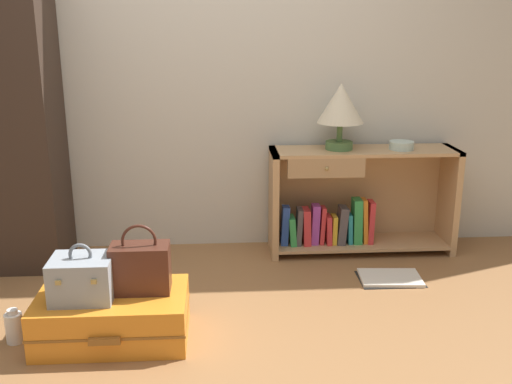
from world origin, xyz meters
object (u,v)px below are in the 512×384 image
bookshelf (353,203)px  open_book_on_floor (390,278)px  table_lamp (341,106)px  bowl (402,145)px  train_case (82,278)px  handbag (140,267)px  suitcase_large (113,316)px  bottle (14,327)px

bookshelf → open_book_on_floor: bookshelf is taller
bookshelf → table_lamp: bearing=-177.0°
bowl → train_case: bowl is taller
bookshelf → handbag: 1.60m
table_lamp → train_case: (-1.39, -1.08, -0.62)m
handbag → suitcase_large: bearing=-166.4°
suitcase_large → handbag: size_ratio=2.13×
bowl → train_case: size_ratio=0.55×
suitcase_large → open_book_on_floor: size_ratio=1.92×
table_lamp → handbag: 1.64m
handbag → table_lamp: bearing=41.7°
table_lamp → open_book_on_floor: size_ratio=1.11×
handbag → open_book_on_floor: (1.37, 0.53, -0.34)m
table_lamp → bookshelf: bearing=3.0°
handbag → bottle: bearing=-176.4°
table_lamp → bottle: bearing=-148.8°
bookshelf → train_case: (-1.50, -1.08, 0.00)m
table_lamp → suitcase_large: (-1.27, -1.04, -0.84)m
bowl → bottle: size_ratio=0.92×
table_lamp → bottle: size_ratio=2.45×
bottle → bookshelf: bearing=29.8°
suitcase_large → bowl: bearing=31.4°
bowl → bottle: (-2.13, -1.02, -0.63)m
suitcase_large → train_case: size_ratio=2.54×
bottle → suitcase_large: bearing=0.6°
table_lamp → open_book_on_floor: (0.23, -0.48, -0.94)m
bottle → open_book_on_floor: size_ratio=0.46×
handbag → train_case: bearing=-166.0°
bookshelf → table_lamp: (-0.11, -0.01, 0.63)m
train_case → bottle: train_case is taller
bowl → handbag: bearing=-147.2°
bowl → suitcase_large: bearing=-148.6°
bookshelf → table_lamp: size_ratio=2.89×
suitcase_large → handbag: 0.27m
bookshelf → bottle: size_ratio=7.07×
train_case → bottle: size_ratio=1.66×
open_book_on_floor → suitcase_large: bearing=-159.4°
bookshelf → bottle: 2.14m
table_lamp → open_book_on_floor: bearing=-63.9°
train_case → open_book_on_floor: train_case is taller
train_case → handbag: handbag is taller
table_lamp → train_case: size_ratio=1.47×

